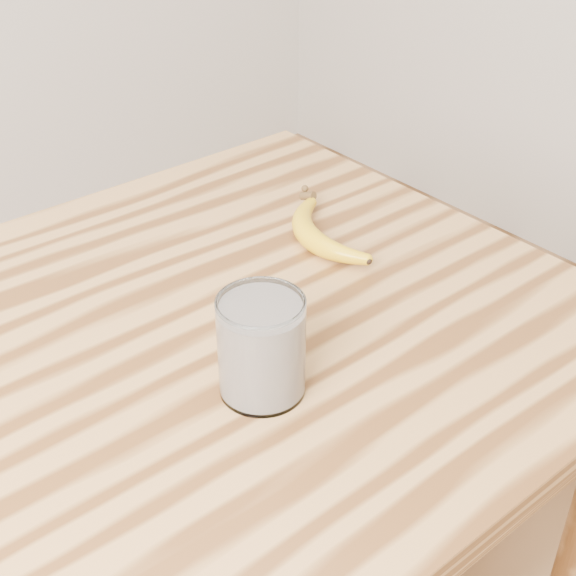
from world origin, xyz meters
TOP-DOWN VIEW (x-y plane):
  - table at (0.00, 0.00)m, footprint 1.20×0.80m
  - smoothie_glass at (0.13, -0.13)m, footprint 0.09×0.09m
  - banana at (0.36, 0.07)m, footprint 0.16×0.27m

SIDE VIEW (x-z plane):
  - table at x=0.00m, z-range 0.32..1.22m
  - banana at x=0.36m, z-range 0.90..0.93m
  - smoothie_glass at x=0.13m, z-range 0.90..1.01m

